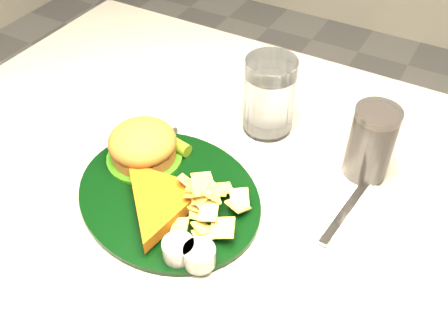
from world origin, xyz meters
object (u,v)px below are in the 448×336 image
Objects in this scene: dinner_plate at (167,182)px; water_glass at (269,96)px; table at (239,303)px; cola_glass at (371,144)px; fork_napkin at (348,207)px.

dinner_plate is 2.26× the size of water_glass.
dinner_plate is at bearing -131.38° from table.
water_glass reaches higher than cola_glass.
dinner_plate is (-0.08, -0.09, 0.41)m from table.
table is at bearing 69.27° from dinner_plate.
water_glass is at bearing 170.62° from cola_glass.
table is 3.86× the size of dinner_plate.
dinner_plate is 0.24m from water_glass.
cola_glass is at bearing -9.38° from water_glass.
fork_napkin reaches higher than table.
water_glass reaches higher than table.
table is 0.46m from water_glass.
table is 9.33× the size of cola_glass.
table is at bearing -147.13° from cola_glass.
fork_napkin is (0.00, -0.09, -0.06)m from cola_glass.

